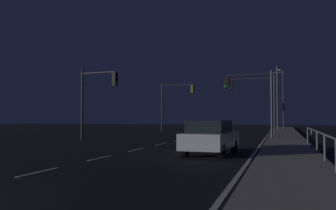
% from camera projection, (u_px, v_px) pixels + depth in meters
% --- Properties ---
extents(ground_plane, '(112.00, 112.00, 0.00)m').
position_uv_depth(ground_plane, '(164.00, 144.00, 23.12)').
color(ground_plane, black).
rests_on(ground_plane, ground).
extents(sidewalk_right, '(2.62, 77.00, 0.14)m').
position_uv_depth(sidewalk_right, '(287.00, 145.00, 20.86)').
color(sidewalk_right, '#9E937F').
rests_on(sidewalk_right, ground).
extents(lane_markings_center, '(0.14, 50.00, 0.01)m').
position_uv_depth(lane_markings_center, '(178.00, 140.00, 26.46)').
color(lane_markings_center, silver).
rests_on(lane_markings_center, ground).
extents(lane_edge_line, '(0.14, 53.00, 0.01)m').
position_uv_depth(lane_edge_line, '(264.00, 140.00, 26.09)').
color(lane_edge_line, silver).
rests_on(lane_edge_line, ground).
extents(car, '(2.07, 4.50, 1.57)m').
position_uv_depth(car, '(211.00, 137.00, 16.47)').
color(car, silver).
rests_on(car, ground).
extents(traffic_light_far_left, '(4.29, 0.34, 5.43)m').
position_uv_depth(traffic_light_far_left, '(254.00, 93.00, 33.89)').
color(traffic_light_far_left, '#38383D').
rests_on(traffic_light_far_left, sidewalk_right).
extents(traffic_light_mid_left, '(4.21, 0.56, 5.77)m').
position_uv_depth(traffic_light_mid_left, '(175.00, 97.00, 42.95)').
color(traffic_light_mid_left, '#2D3033').
rests_on(traffic_light_mid_left, ground).
extents(traffic_light_near_right, '(3.69, 0.55, 5.08)m').
position_uv_depth(traffic_light_near_right, '(250.00, 91.00, 27.60)').
color(traffic_light_near_right, '#4C4C51').
rests_on(traffic_light_near_right, sidewalk_right).
extents(traffic_light_far_right, '(3.10, 0.55, 5.17)m').
position_uv_depth(traffic_light_far_right, '(97.00, 91.00, 25.96)').
color(traffic_light_far_right, '#2D3033').
rests_on(traffic_light_far_right, ground).
extents(street_lamp_across_street, '(1.74, 1.34, 7.49)m').
position_uv_depth(street_lamp_across_street, '(281.00, 94.00, 46.25)').
color(street_lamp_across_street, '#2D3033').
rests_on(street_lamp_across_street, sidewalk_right).
extents(street_lamp_median, '(0.69, 1.93, 7.66)m').
position_uv_depth(street_lamp_median, '(278.00, 92.00, 43.33)').
color(street_lamp_median, '#4C4C51').
rests_on(street_lamp_median, sidewalk_right).
extents(barrier_fence, '(0.09, 20.43, 0.98)m').
position_uv_depth(barrier_fence, '(330.00, 143.00, 11.64)').
color(barrier_fence, '#59595E').
rests_on(barrier_fence, sidewalk_right).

